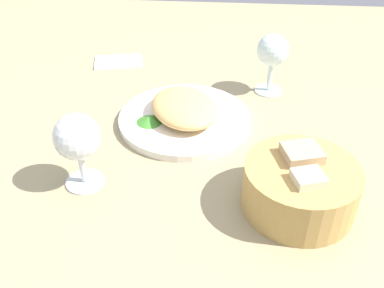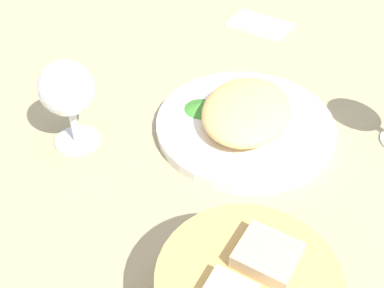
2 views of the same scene
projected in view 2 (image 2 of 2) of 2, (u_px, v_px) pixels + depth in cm
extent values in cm
cube|color=#9B8D68|center=(261.00, 146.00, 64.15)|extent=(140.00, 140.00, 2.00)
cylinder|color=silver|center=(243.00, 127.00, 64.49)|extent=(24.65, 24.65, 1.40)
ellipsoid|color=#E4B268|center=(245.00, 112.00, 62.73)|extent=(18.83, 17.27, 3.84)
cone|color=#3D862D|center=(201.00, 106.00, 65.95)|extent=(4.78, 4.78, 1.10)
cube|color=tan|center=(266.00, 267.00, 41.73)|extent=(5.94, 6.29, 5.21)
cylinder|color=silver|center=(78.00, 140.00, 63.12)|extent=(6.04, 6.04, 0.60)
cylinder|color=silver|center=(74.00, 125.00, 61.35)|extent=(1.00, 1.00, 4.67)
sphere|color=silver|center=(66.00, 88.00, 57.43)|extent=(6.98, 6.98, 6.98)
cube|color=white|center=(260.00, 24.00, 87.04)|extent=(9.15, 12.22, 0.80)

